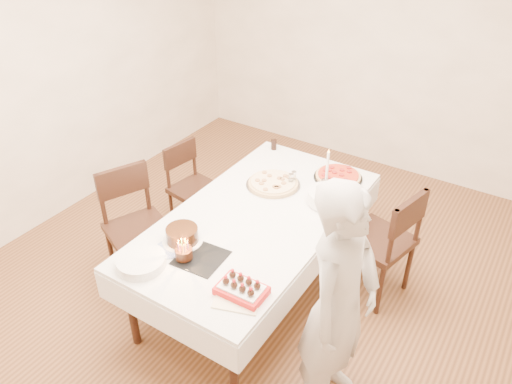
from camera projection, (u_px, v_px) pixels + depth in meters
The scene contains 22 objects.
floor at pixel (258, 283), 4.21m from camera, with size 5.00×5.00×0.00m, color #54321C.
wall_back at pixel (387, 48), 5.23m from camera, with size 4.50×0.04×2.70m, color white.
wall_left at pixel (48, 78), 4.49m from camera, with size 0.04×5.00×2.70m, color white.
dining_table at pixel (256, 254), 3.95m from camera, with size 1.14×2.14×0.75m, color silver.
chair_right_savory at pixel (378, 240), 3.90m from camera, with size 0.51×0.51×1.00m, color black, non-canonical shape.
chair_left_savory at pixel (196, 190), 4.64m from camera, with size 0.44×0.44×0.86m, color black, non-canonical shape.
chair_left_dessert at pixel (139, 231), 4.00m from camera, with size 0.51×0.51×1.00m, color black, non-canonical shape.
person at pixel (339, 306), 2.87m from camera, with size 0.60×0.40×1.66m, color beige.
pizza_white at pixel (273, 183), 4.09m from camera, with size 0.45×0.45×0.04m, color beige.
pizza_pepperoni at pixel (338, 176), 4.18m from camera, with size 0.41×0.41×0.04m, color red.
red_placemat at pixel (333, 203), 3.88m from camera, with size 0.21×0.21×0.01m, color #B21E1E.
pasta_bowl at pixel (327, 197), 3.85m from camera, with size 0.31×0.31×0.10m, color white.
taper_candle at pixel (327, 169), 3.98m from camera, with size 0.08×0.08×0.35m, color white.
shaker_pair at pixel (291, 180), 4.07m from camera, with size 0.09×0.09×0.11m, color white, non-canonical shape.
cola_glass at pixel (274, 144), 4.60m from camera, with size 0.05×0.05×0.10m, color black.
layer_cake at pixel (182, 235), 3.46m from camera, with size 0.28×0.28×0.11m, color #331B0C.
cake_board at pixel (201, 258), 3.34m from camera, with size 0.31×0.31×0.01m, color black.
birthday_cake at pixel (183, 249), 3.29m from camera, with size 0.12×0.12×0.13m, color #381D0F.
strawberry_box at pixel (242, 289), 3.04m from camera, with size 0.30×0.20×0.08m, color red, non-canonical shape.
box_lid at pixel (237, 301), 3.01m from camera, with size 0.28×0.18×0.02m, color beige.
plate_stack at pixel (141, 262), 3.26m from camera, with size 0.32×0.32×0.07m, color white.
china_plate at pixel (170, 249), 3.41m from camera, with size 0.21×0.21×0.01m, color white.
Camera 1 is at (1.67, -2.62, 2.95)m, focal length 35.00 mm.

